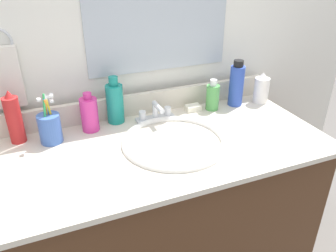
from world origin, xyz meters
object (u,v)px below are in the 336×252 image
Objects in this scene: cup_blue_plastic at (50,127)px; soap_bar at (193,108)px; bottle_spray_red at (14,119)px; bottle_mouthwash_teal at (115,103)px; bottle_soap_pink at (89,114)px; faucet at (156,114)px; bottle_shampoo_blue at (236,85)px; bottle_lotion_white at (261,89)px; bottle_toner_green at (213,97)px; hand_towel at (5,78)px.

soap_bar is (0.59, 0.05, -0.05)m from cup_blue_plastic.
bottle_spray_red is 1.06× the size of cup_blue_plastic.
bottle_mouthwash_teal reaches higher than bottle_soap_pink.
soap_bar is at bearing 9.10° from faucet.
soap_bar is (-0.20, 0.02, -0.08)m from bottle_shampoo_blue.
bottle_soap_pink is (-0.77, 0.03, 0.00)m from bottle_lotion_white.
bottle_spray_red is at bearing 177.73° from bottle_lotion_white.
bottle_soap_pink is (-0.53, 0.01, 0.01)m from bottle_toner_green.
bottle_shampoo_blue is 1.51× the size of bottle_toner_green.
hand_towel is at bearing 172.77° from bottle_toner_green.
bottle_lotion_white is 1.03m from bottle_spray_red.
hand_towel reaches higher than bottle_lotion_white.
hand_towel reaches higher than bottle_soap_pink.
bottle_shampoo_blue is 1.33× the size of bottle_soap_pink.
bottle_lotion_white is at bearing -2.27° from bottle_spray_red.
bottle_toner_green is 2.12× the size of soap_bar.
bottle_spray_red is (0.00, -0.08, -0.13)m from hand_towel.
bottle_lotion_white is 2.21× the size of soap_bar.
bottle_toner_green is 0.10m from soap_bar.
bottle_mouthwash_teal is (0.37, 0.02, -0.01)m from bottle_spray_red.
hand_towel is at bearing 171.19° from bottle_mouthwash_teal.
bottle_spray_red is 0.37m from bottle_mouthwash_teal.
bottle_mouthwash_teal reaches higher than faucet.
bottle_lotion_white is (1.03, -0.12, -0.16)m from hand_towel.
bottle_lotion_white is at bearing 0.48° from cup_blue_plastic.
hand_towel is at bearing 173.47° from bottle_lotion_white.
bottle_shampoo_blue is 0.54m from bottle_mouthwash_teal.
bottle_shampoo_blue is at bearing 2.05° from cup_blue_plastic.
bottle_soap_pink is (0.26, -0.01, -0.02)m from bottle_spray_red.
bottle_soap_pink reaches higher than bottle_lotion_white.
cup_blue_plastic is (-0.91, -0.01, -0.01)m from bottle_lotion_white.
soap_bar is (0.34, -0.02, -0.07)m from bottle_mouthwash_teal.
bottle_mouthwash_teal is (-0.15, 0.05, 0.06)m from faucet.
bottle_lotion_white is 0.13m from bottle_shampoo_blue.
cup_blue_plastic reaches higher than faucet.
faucet is at bearing -178.14° from bottle_shampoo_blue.
bottle_lotion_white is 0.75× the size of cup_blue_plastic.
hand_towel is 0.32m from bottle_soap_pink.
cup_blue_plastic is (-0.79, -0.03, -0.04)m from bottle_shampoo_blue.
faucet is 0.85× the size of cup_blue_plastic.
hand_towel is 1.38× the size of faucet.
cup_blue_plastic is (-0.26, -0.07, -0.03)m from bottle_mouthwash_teal.
bottle_mouthwash_teal is 0.11m from bottle_soap_pink.
bottle_toner_green is at bearing 175.80° from bottle_lotion_white.
hand_towel is 0.92m from bottle_shampoo_blue.
bottle_mouthwash_teal is at bearing 2.99° from bottle_spray_red.
bottle_shampoo_blue is at bearing -4.20° from bottle_mouthwash_teal.
bottle_soap_pink is 2.41× the size of soap_bar.
faucet is 0.27m from bottle_toner_green.
bottle_spray_red reaches higher than bottle_soap_pink.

